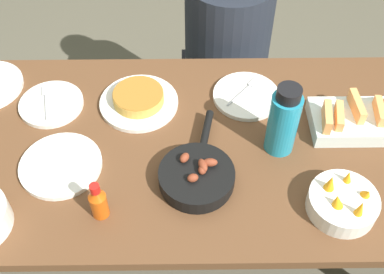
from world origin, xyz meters
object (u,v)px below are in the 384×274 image
object	(u,v)px
empty_plate_far_right	(246,96)
skillet	(197,176)
melon_tray	(365,120)
fruit_bowl_citrus	(343,202)
empty_plate_near_front	(51,104)
frittata_plate_side	(139,100)
person_figure	(225,70)
empty_plate_far_left	(61,165)
hot_sauce_bottle	(98,202)
water_bottle	(283,121)

from	to	relation	value
empty_plate_far_right	skillet	bearing A→B (deg)	-116.64
melon_tray	fruit_bowl_citrus	xyz separation A→B (m)	(-0.14, -0.31, -0.00)
melon_tray	empty_plate_near_front	distance (m)	1.02
skillet	frittata_plate_side	xyz separation A→B (m)	(-0.19, 0.32, -0.01)
person_figure	empty_plate_near_front	bearing A→B (deg)	-143.40
empty_plate_far_left	hot_sauce_bottle	world-z (taller)	hot_sauce_bottle
melon_tray	skillet	bearing A→B (deg)	-158.73
fruit_bowl_citrus	person_figure	size ratio (longest dim) A/B	0.17
empty_plate_far_right	hot_sauce_bottle	distance (m)	0.63
hot_sauce_bottle	person_figure	distance (m)	1.02
hot_sauce_bottle	frittata_plate_side	bearing A→B (deg)	79.24
melon_tray	empty_plate_far_right	size ratio (longest dim) A/B	1.51
empty_plate_far_left	hot_sauce_bottle	distance (m)	0.22
empty_plate_near_front	fruit_bowl_citrus	xyz separation A→B (m)	(0.88, -0.41, 0.02)
melon_tray	empty_plate_near_front	size ratio (longest dim) A/B	1.60
frittata_plate_side	fruit_bowl_citrus	size ratio (longest dim) A/B	1.36
person_figure	empty_plate_far_right	bearing A→B (deg)	-85.72
melon_tray	water_bottle	size ratio (longest dim) A/B	1.39
fruit_bowl_citrus	water_bottle	xyz separation A→B (m)	(-0.14, 0.23, 0.08)
empty_plate_far_right	frittata_plate_side	bearing A→B (deg)	-175.49
melon_tray	skillet	world-z (taller)	melon_tray
melon_tray	person_figure	xyz separation A→B (m)	(-0.39, 0.57, -0.29)
fruit_bowl_citrus	empty_plate_far_left	bearing A→B (deg)	169.01
melon_tray	empty_plate_near_front	xyz separation A→B (m)	(-1.01, 0.11, -0.03)
water_bottle	melon_tray	bearing A→B (deg)	15.54
empty_plate_far_left	empty_plate_far_right	size ratio (longest dim) A/B	1.09
person_figure	empty_plate_far_left	bearing A→B (deg)	-127.29
frittata_plate_side	fruit_bowl_citrus	bearing A→B (deg)	-35.36
melon_tray	hot_sauce_bottle	size ratio (longest dim) A/B	2.59
person_figure	melon_tray	bearing A→B (deg)	-55.16
water_bottle	person_figure	world-z (taller)	person_figure
melon_tray	hot_sauce_bottle	world-z (taller)	hot_sauce_bottle
empty_plate_far_right	fruit_bowl_citrus	bearing A→B (deg)	-63.15
skillet	empty_plate_far_right	bearing A→B (deg)	-15.80
empty_plate_near_front	fruit_bowl_citrus	bearing A→B (deg)	-25.19
empty_plate_near_front	frittata_plate_side	bearing A→B (deg)	0.54
frittata_plate_side	hot_sauce_bottle	bearing A→B (deg)	-100.76
water_bottle	hot_sauce_bottle	xyz separation A→B (m)	(-0.52, -0.23, -0.06)
empty_plate_near_front	empty_plate_far_left	bearing A→B (deg)	-73.91
empty_plate_far_left	water_bottle	distance (m)	0.67
skillet	water_bottle	distance (m)	0.30
melon_tray	hot_sauce_bottle	distance (m)	0.86
person_figure	fruit_bowl_citrus	bearing A→B (deg)	-73.61
frittata_plate_side	person_figure	distance (m)	0.63
empty_plate_near_front	water_bottle	size ratio (longest dim) A/B	0.87
skillet	hot_sauce_bottle	distance (m)	0.29
melon_tray	empty_plate_far_left	size ratio (longest dim) A/B	1.39
empty_plate_far_left	frittata_plate_side	bearing A→B (deg)	49.98
empty_plate_far_right	person_figure	xyz separation A→B (m)	(-0.03, 0.43, -0.26)
melon_tray	empty_plate_far_right	xyz separation A→B (m)	(-0.36, 0.14, -0.03)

